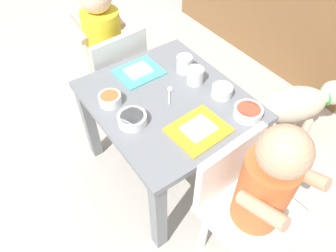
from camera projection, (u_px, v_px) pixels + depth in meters
The scene contains 14 objects.
ground_plane at pixel (168, 166), 1.46m from camera, with size 7.00×7.00×0.00m, color #B2ADA3.
dining_table at pixel (168, 113), 1.20m from camera, with size 0.60×0.52×0.43m.
seated_child_left at pixel (105, 42), 1.39m from camera, with size 0.30×0.30×0.69m.
seated_child_right at pixel (260, 188), 0.89m from camera, with size 0.30×0.30×0.68m.
dog at pixel (296, 104), 1.45m from camera, with size 0.29×0.42×0.30m.
food_tray_left at pixel (139, 72), 1.24m from camera, with size 0.15×0.18×0.02m.
food_tray_right at pixel (199, 130), 1.03m from camera, with size 0.17×0.19×0.02m.
water_cup_left at pixel (195, 77), 1.19m from camera, with size 0.06×0.06×0.06m.
water_cup_right at pixel (184, 65), 1.23m from camera, with size 0.06×0.06×0.06m.
veggie_bowl_near at pixel (222, 91), 1.14m from camera, with size 0.08×0.08×0.04m.
veggie_bowl_far at pixel (132, 119), 1.05m from camera, with size 0.10×0.10×0.03m.
cereal_bowl_left_side at pixel (248, 112), 1.07m from camera, with size 0.10×0.10×0.03m.
cereal_bowl_right_side at pixel (110, 99), 1.11m from camera, with size 0.08×0.08×0.04m.
spoon_by_left_tray at pixel (170, 93), 1.16m from camera, with size 0.09×0.07×0.01m.
Camera 1 is at (0.69, -0.49, 1.20)m, focal length 33.62 mm.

